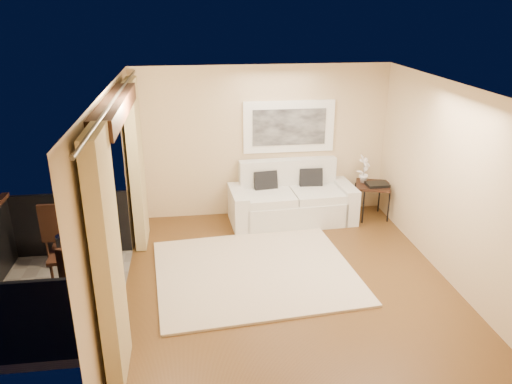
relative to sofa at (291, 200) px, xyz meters
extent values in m
plane|color=brown|center=(-0.47, -2.10, -0.37)|extent=(5.00, 5.00, 0.00)
plane|color=white|center=(-0.47, -2.10, 2.33)|extent=(5.00, 5.00, 0.00)
plane|color=#CDB38A|center=(-0.47, 0.40, 0.98)|extent=(4.50, 0.00, 4.50)
plane|color=#CDB38A|center=(-0.47, -4.60, 0.98)|extent=(4.50, 0.00, 4.50)
plane|color=#CDB38A|center=(1.78, -2.10, 0.98)|extent=(0.00, 5.00, 5.00)
plane|color=#CDB38A|center=(-2.72, -0.25, 0.98)|extent=(0.00, 2.70, 2.70)
plane|color=#CDB38A|center=(-2.72, -3.95, 0.98)|extent=(0.00, 2.70, 2.70)
plane|color=#CDB38A|center=(-2.72, -2.10, 2.18)|extent=(0.00, 2.40, 2.40)
cube|color=black|center=(-2.60, -2.10, 2.15)|extent=(0.28, 2.40, 0.22)
cube|color=#605B56|center=(-3.62, -2.10, -0.43)|extent=(1.80, 2.60, 0.12)
cube|color=black|center=(-3.62, -0.83, 0.13)|extent=(1.80, 0.06, 1.00)
cube|color=black|center=(-3.62, -3.37, 0.13)|extent=(1.80, 0.06, 1.00)
cube|color=tan|center=(-2.58, -0.55, 0.95)|extent=(0.16, 0.75, 2.62)
cube|color=tan|center=(-2.58, -3.65, 0.95)|extent=(0.16, 0.75, 2.62)
cylinder|color=#4C473F|center=(-2.58, -2.10, 2.26)|extent=(0.04, 4.80, 0.04)
cube|color=white|center=(0.00, 0.37, 1.25)|extent=(1.62, 0.05, 0.92)
cube|color=black|center=(0.00, 0.34, 1.25)|extent=(1.30, 0.02, 0.64)
cube|color=beige|center=(-0.89, -1.80, -0.35)|extent=(3.02, 2.69, 0.04)
cube|color=silver|center=(0.00, -0.08, -0.15)|extent=(1.82, 1.03, 0.44)
cube|color=silver|center=(-0.02, 0.28, 0.25)|extent=(1.78, 0.33, 0.85)
cube|color=silver|center=(-0.96, -0.13, -0.05)|extent=(0.30, 0.95, 0.64)
cube|color=silver|center=(0.97, -0.02, -0.05)|extent=(0.30, 0.95, 0.64)
cube|color=silver|center=(-0.42, -0.13, 0.14)|extent=(0.88, 0.88, 0.15)
cube|color=silver|center=(0.43, -0.08, 0.14)|extent=(0.88, 0.88, 0.15)
cube|color=black|center=(-0.44, 0.10, 0.31)|extent=(0.44, 0.25, 0.43)
cube|color=black|center=(0.39, 0.15, 0.31)|extent=(0.43, 0.22, 0.43)
cube|color=black|center=(1.46, -0.10, 0.25)|extent=(0.74, 0.74, 0.04)
cylinder|color=black|center=(1.23, -0.33, -0.07)|extent=(0.03, 0.03, 0.59)
cylinder|color=black|center=(1.70, -0.33, -0.07)|extent=(0.03, 0.03, 0.59)
cylinder|color=black|center=(1.23, 0.14, -0.07)|extent=(0.03, 0.03, 0.59)
cylinder|color=black|center=(1.70, 0.14, -0.07)|extent=(0.03, 0.03, 0.59)
cube|color=black|center=(1.51, -0.19, 0.29)|extent=(0.39, 0.29, 0.05)
imported|color=white|center=(1.31, 0.01, 0.52)|extent=(0.32, 0.32, 0.51)
cube|color=black|center=(-3.30, -2.09, 0.28)|extent=(0.61, 0.61, 0.04)
cylinder|color=black|center=(-3.53, -2.32, -0.06)|extent=(0.04, 0.04, 0.62)
cylinder|color=black|center=(-3.07, -2.32, -0.06)|extent=(0.04, 0.04, 0.62)
cylinder|color=black|center=(-3.53, -1.86, -0.06)|extent=(0.04, 0.04, 0.62)
cylinder|color=black|center=(-3.07, -1.86, -0.06)|extent=(0.04, 0.04, 0.62)
cube|color=black|center=(-3.69, -1.10, 0.10)|extent=(0.45, 0.45, 0.05)
cube|color=black|center=(-3.69, -1.30, 0.36)|extent=(0.44, 0.06, 0.58)
cylinder|color=black|center=(-3.51, -0.93, -0.15)|extent=(0.03, 0.03, 0.45)
cylinder|color=black|center=(-3.86, -0.92, -0.15)|extent=(0.03, 0.03, 0.45)
cylinder|color=black|center=(-3.52, -1.28, -0.15)|extent=(0.03, 0.03, 0.45)
cylinder|color=black|center=(-3.87, -1.27, -0.15)|extent=(0.03, 0.03, 0.45)
cube|color=black|center=(-3.14, -3.06, 0.12)|extent=(0.57, 0.57, 0.05)
cube|color=black|center=(-3.08, -2.86, 0.40)|extent=(0.46, 0.19, 0.60)
cylinder|color=black|center=(-3.37, -3.19, -0.14)|extent=(0.03, 0.03, 0.47)
cylinder|color=black|center=(-3.02, -3.30, -0.14)|extent=(0.03, 0.03, 0.47)
cylinder|color=black|center=(-3.26, -2.83, -0.14)|extent=(0.03, 0.03, 0.47)
cylinder|color=black|center=(-2.91, -2.94, -0.14)|extent=(0.03, 0.03, 0.47)
cylinder|color=silver|center=(-3.42, -2.03, 0.40)|extent=(0.18, 0.18, 0.20)
cylinder|color=red|center=(-3.29, -1.92, 0.34)|extent=(0.06, 0.06, 0.07)
cylinder|color=silver|center=(-3.32, -2.31, 0.39)|extent=(0.04, 0.04, 0.18)
cylinder|color=white|center=(-3.15, -2.17, 0.36)|extent=(0.06, 0.06, 0.12)
cylinder|color=silver|center=(-3.10, -2.06, 0.36)|extent=(0.06, 0.06, 0.12)
camera|label=1|loc=(-1.71, -8.10, 3.32)|focal=35.00mm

